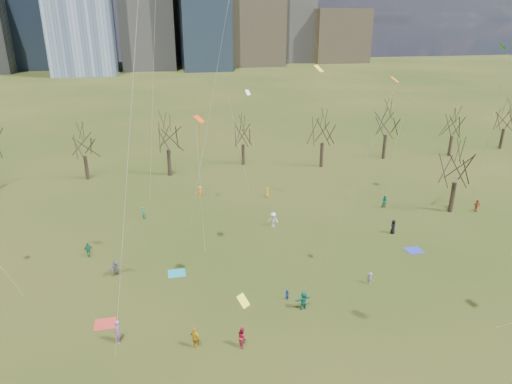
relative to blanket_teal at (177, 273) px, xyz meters
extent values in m
plane|color=black|center=(7.90, -10.76, -0.01)|extent=(500.00, 500.00, 0.00)
cube|color=slate|center=(77.90, 219.24, 28.98)|extent=(22.00, 22.00, 58.00)
cube|color=#726347|center=(12.90, 229.24, 23.98)|extent=(30.00, 30.00, 48.00)
cube|color=#726347|center=(102.90, 214.24, 13.98)|extent=(30.00, 28.00, 28.00)
cylinder|color=black|center=(-11.10, 30.24, 1.79)|extent=(0.52, 0.52, 3.60)
cylinder|color=black|center=(0.90, 29.24, 2.01)|extent=(0.54, 0.54, 4.05)
cylinder|color=black|center=(12.90, 32.24, 1.67)|extent=(0.51, 0.51, 3.38)
cylinder|color=black|center=(24.90, 28.24, 1.97)|extent=(0.54, 0.54, 3.96)
cylinder|color=black|center=(36.90, 30.24, 2.05)|extent=(0.54, 0.54, 4.14)
cylinder|color=black|center=(48.90, 29.24, 1.74)|extent=(0.52, 0.52, 3.51)
cylinder|color=black|center=(60.90, 31.24, 1.85)|extent=(0.53, 0.53, 3.74)
cylinder|color=black|center=(33.90, 7.24, 1.90)|extent=(0.53, 0.53, 3.83)
cube|color=teal|center=(0.00, 0.00, 0.00)|extent=(1.60, 1.50, 0.03)
cube|color=#222FA1|center=(24.05, -0.92, 0.00)|extent=(1.60, 1.50, 0.03)
cube|color=#B22D23|center=(-5.94, -6.43, 0.00)|extent=(1.60, 1.50, 0.03)
imported|color=#BD1B38|center=(3.99, -11.31, 0.78)|extent=(0.62, 0.79, 1.60)
imported|color=slate|center=(16.78, -5.65, 0.54)|extent=(0.64, 0.82, 1.12)
imported|color=gold|center=(0.67, -10.72, 0.82)|extent=(1.00, 0.97, 1.68)
imported|color=#1B7D61|center=(9.74, -7.97, 0.80)|extent=(1.58, 0.76, 1.63)
imported|color=black|center=(23.92, 3.26, 0.79)|extent=(0.93, 0.90, 1.61)
imported|color=#9B50A1|center=(-4.81, -8.85, 0.90)|extent=(0.49, 0.70, 1.82)
imported|color=#223F95|center=(8.79, -6.48, 0.47)|extent=(0.47, 0.55, 0.97)
imported|color=white|center=(11.46, 7.94, 0.85)|extent=(1.29, 1.15, 1.74)
imported|color=#9D3316|center=(37.00, 6.56, 0.75)|extent=(0.92, 0.44, 1.53)
imported|color=slate|center=(-5.47, 0.92, 0.77)|extent=(1.49, 1.18, 1.58)
imported|color=gold|center=(13.07, 17.06, 0.66)|extent=(0.56, 0.74, 1.35)
imported|color=#1C7F5F|center=(-2.96, 13.42, 0.75)|extent=(0.54, 0.65, 1.54)
imported|color=#19724C|center=(26.44, 10.08, 0.83)|extent=(1.02, 1.04, 1.70)
imported|color=orange|center=(4.31, 18.86, 0.81)|extent=(1.17, 0.83, 1.64)
imported|color=#19724C|center=(-8.34, 5.20, 0.75)|extent=(0.96, 0.57, 1.53)
plane|color=#F33F14|center=(2.83, 1.02, 14.21)|extent=(1.27, 1.27, 0.51)
cylinder|color=silver|center=(2.53, -0.57, 7.80)|extent=(0.62, 3.21, 12.82)
cylinder|color=#F33F14|center=(2.83, 1.02, 12.56)|extent=(0.04, 0.04, 2.70)
plane|color=yellow|center=(10.06, -8.14, 19.12)|extent=(0.90, 0.87, 0.42)
cylinder|color=silver|center=(10.52, -12.43, 10.25)|extent=(0.94, 8.60, 17.74)
cylinder|color=silver|center=(4.00, 2.44, 14.84)|extent=(4.24, 8.93, 26.91)
plane|color=green|center=(39.22, 9.64, 19.21)|extent=(0.89, 1.08, 0.61)
cylinder|color=silver|center=(36.09, 5.56, 10.30)|extent=(6.29, 8.18, 17.83)
cylinder|color=silver|center=(-0.81, 13.47, 14.71)|extent=(2.75, 6.01, 26.65)
plane|color=orange|center=(27.02, 11.69, 15.61)|extent=(1.38, 1.39, 0.58)
cylinder|color=silver|center=(25.57, 7.53, 8.50)|extent=(2.92, 8.34, 14.24)
cylinder|color=orange|center=(27.02, 11.69, 13.79)|extent=(0.04, 0.04, 3.00)
plane|color=#FCFF28|center=(2.35, -20.19, 9.95)|extent=(0.79, 0.76, 0.47)
plane|color=white|center=(10.54, 17.16, 13.88)|extent=(0.89, 0.76, 0.59)
cylinder|color=silver|center=(9.04, 15.37, 7.63)|extent=(3.03, 3.60, 12.50)
cylinder|color=silver|center=(-2.43, -14.69, 15.76)|extent=(4.62, 5.16, 28.75)
camera|label=1|loc=(-1.11, -37.85, 22.14)|focal=32.00mm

